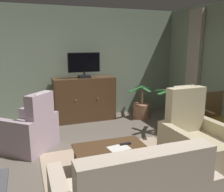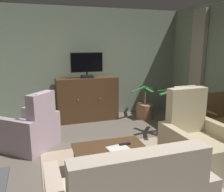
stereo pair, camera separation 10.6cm
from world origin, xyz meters
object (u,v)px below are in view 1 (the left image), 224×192
Objects in this scene: coffee_table at (110,150)px; folded_newspaper at (119,148)px; side_chair_nearest_door at (216,117)px; armchair_beside_cabinet at (196,142)px; television at (84,64)px; armchair_by_fireplace at (29,131)px; tv_remote at (125,144)px; potted_plant_small_fern_corner at (170,123)px; potted_plant_on_hearth_side at (141,110)px; tv_cabinet at (84,100)px.

coffee_table is 3.49× the size of folded_newspaper.
coffee_table is 1.07× the size of side_chair_nearest_door.
coffee_table is at bearing 172.54° from armchair_beside_cabinet.
television reaches higher than armchair_beside_cabinet.
tv_remote is at bearing -44.49° from armchair_by_fireplace.
tv_remote is 1.14m from armchair_beside_cabinet.
folded_newspaper is 0.26× the size of armchair_by_fireplace.
potted_plant_small_fern_corner is at bearing 31.21° from coffee_table.
tv_remote is (-0.02, -2.53, -0.96)m from television.
folded_newspaper is 0.31× the size of side_chair_nearest_door.
potted_plant_on_hearth_side is (0.30, 2.42, -0.15)m from armchair_beside_cabinet.
potted_plant_on_hearth_side is at bearing 18.99° from armchair_by_fireplace.
armchair_by_fireplace is at bearing 163.87° from side_chair_nearest_door.
armchair_beside_cabinet is at bearing -7.46° from coffee_table.
coffee_table is at bearing -171.47° from side_chair_nearest_door.
television is 4.52× the size of tv_remote.
side_chair_nearest_door is at bearing 7.38° from tv_remote.
tv_remote is 0.15× the size of armchair_by_fireplace.
folded_newspaper is 2.18m from side_chair_nearest_door.
side_chair_nearest_door reaches higher than potted_plant_on_hearth_side.
television is 3.08m from side_chair_nearest_door.
armchair_by_fireplace is at bearing -161.01° from potted_plant_on_hearth_side.
armchair_by_fireplace is at bearing 174.76° from potted_plant_small_fern_corner.
side_chair_nearest_door is at bearing 30.49° from armchair_beside_cabinet.
potted_plant_on_hearth_side is (1.41, -0.34, -0.30)m from tv_cabinet.
armchair_by_fireplace is (-1.34, -1.28, -0.17)m from tv_cabinet.
coffee_table is 0.14m from folded_newspaper.
tv_remote is at bearing -144.89° from potted_plant_small_fern_corner.
armchair_by_fireplace reaches higher than tv_cabinet.
tv_remote is 0.17× the size of side_chair_nearest_door.
potted_plant_on_hearth_side is at bearing 92.51° from potted_plant_small_fern_corner.
television is at bearing 84.27° from coffee_table.
tv_cabinet reaches higher than potted_plant_on_hearth_side.
armchair_beside_cabinet is (1.11, -2.70, -1.03)m from television.
folded_newspaper is at bearing -151.73° from tv_remote.
armchair_beside_cabinet is 1.19× the size of potted_plant_small_fern_corner.
armchair_beside_cabinet is at bearing -67.71° from television.
armchair_beside_cabinet is at bearing -12.16° from folded_newspaper.
armchair_beside_cabinet is (1.13, -0.18, -0.07)m from tv_remote.
armchair_beside_cabinet reaches higher than folded_newspaper.
tv_cabinet is at bearing 166.36° from potted_plant_on_hearth_side.
armchair_by_fireplace is 0.97× the size of armchair_beside_cabinet.
tv_remote is 1.82m from potted_plant_small_fern_corner.
potted_plant_on_hearth_side is (1.66, 2.24, -0.16)m from coffee_table.
armchair_by_fireplace is at bearing 148.94° from armchair_beside_cabinet.
television is 3.10m from armchair_beside_cabinet.
armchair_by_fireplace is 1.18× the size of side_chair_nearest_door.
armchair_beside_cabinet reaches higher than potted_plant_on_hearth_side.
armchair_beside_cabinet reaches higher than potted_plant_small_fern_corner.
armchair_beside_cabinet is at bearing -97.03° from potted_plant_on_hearth_side.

